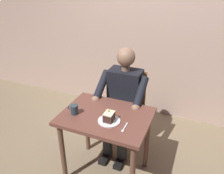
% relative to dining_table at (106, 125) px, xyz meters
% --- Properties ---
extents(ground_plane, '(14.00, 14.00, 0.00)m').
position_rel_dining_table_xyz_m(ground_plane, '(0.00, 0.00, -0.62)').
color(ground_plane, '#827155').
extents(cafe_rear_panel, '(6.40, 0.12, 3.00)m').
position_rel_dining_table_xyz_m(cafe_rear_panel, '(0.00, -1.42, 0.88)').
color(cafe_rear_panel, '#C0A391').
rests_on(cafe_rear_panel, ground).
extents(dining_table, '(0.83, 0.62, 0.74)m').
position_rel_dining_table_xyz_m(dining_table, '(0.00, 0.00, 0.00)').
color(dining_table, brown).
rests_on(dining_table, ground).
extents(chair, '(0.42, 0.42, 0.90)m').
position_rel_dining_table_xyz_m(chair, '(0.00, -0.62, -0.12)').
color(chair, brown).
rests_on(chair, ground).
extents(seated_person, '(0.53, 0.58, 1.24)m').
position_rel_dining_table_xyz_m(seated_person, '(0.00, -0.45, 0.02)').
color(seated_person, black).
rests_on(seated_person, ground).
extents(dessert_plate, '(0.20, 0.20, 0.01)m').
position_rel_dining_table_xyz_m(dessert_plate, '(-0.07, 0.08, 0.12)').
color(dessert_plate, white).
rests_on(dessert_plate, dining_table).
extents(cake_slice, '(0.08, 0.10, 0.10)m').
position_rel_dining_table_xyz_m(cake_slice, '(-0.07, 0.08, 0.17)').
color(cake_slice, '#412620').
rests_on(cake_slice, dessert_plate).
extents(coffee_cup, '(0.11, 0.07, 0.09)m').
position_rel_dining_table_xyz_m(coffee_cup, '(0.28, 0.09, 0.17)').
color(coffee_cup, '#2B3B45').
rests_on(coffee_cup, dining_table).
extents(dessert_spoon, '(0.03, 0.14, 0.01)m').
position_rel_dining_table_xyz_m(dessert_spoon, '(-0.23, 0.14, 0.12)').
color(dessert_spoon, silver).
rests_on(dessert_spoon, dining_table).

